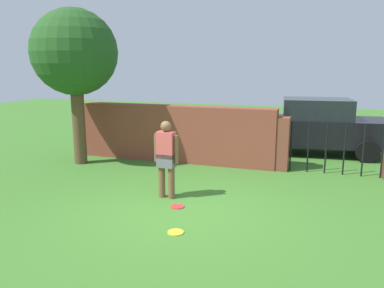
{
  "coord_description": "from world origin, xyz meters",
  "views": [
    {
      "loc": [
        2.36,
        -6.31,
        2.71
      ],
      "look_at": [
        -0.28,
        1.54,
        1.0
      ],
      "focal_mm": 35.56,
      "sensor_mm": 36.0,
      "label": 1
    }
  ],
  "objects_px": {
    "tree": "(75,54)",
    "car": "(316,126)",
    "frisbee_red": "(177,206)",
    "frisbee_yellow": "(176,232)",
    "person": "(166,156)"
  },
  "relations": [
    {
      "from": "car",
      "to": "frisbee_red",
      "type": "xyz_separation_m",
      "value": [
        -2.44,
        -5.7,
        -0.85
      ]
    },
    {
      "from": "frisbee_red",
      "to": "frisbee_yellow",
      "type": "height_order",
      "value": "same"
    },
    {
      "from": "tree",
      "to": "frisbee_yellow",
      "type": "relative_size",
      "value": 15.63
    },
    {
      "from": "person",
      "to": "car",
      "type": "xyz_separation_m",
      "value": [
        2.84,
        5.26,
        -0.04
      ]
    },
    {
      "from": "person",
      "to": "frisbee_yellow",
      "type": "bearing_deg",
      "value": 120.26
    },
    {
      "from": "tree",
      "to": "car",
      "type": "relative_size",
      "value": 0.97
    },
    {
      "from": "car",
      "to": "frisbee_red",
      "type": "height_order",
      "value": "car"
    },
    {
      "from": "car",
      "to": "frisbee_yellow",
      "type": "relative_size",
      "value": 16.12
    },
    {
      "from": "car",
      "to": "frisbee_yellow",
      "type": "bearing_deg",
      "value": -112.72
    },
    {
      "from": "car",
      "to": "frisbee_red",
      "type": "distance_m",
      "value": 6.26
    },
    {
      "from": "person",
      "to": "frisbee_red",
      "type": "height_order",
      "value": "person"
    },
    {
      "from": "person",
      "to": "frisbee_red",
      "type": "distance_m",
      "value": 1.07
    },
    {
      "from": "person",
      "to": "frisbee_yellow",
      "type": "distance_m",
      "value": 1.95
    },
    {
      "from": "tree",
      "to": "person",
      "type": "xyz_separation_m",
      "value": [
        3.41,
        -1.9,
        -2.13
      ]
    },
    {
      "from": "car",
      "to": "frisbee_yellow",
      "type": "height_order",
      "value": "car"
    }
  ]
}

